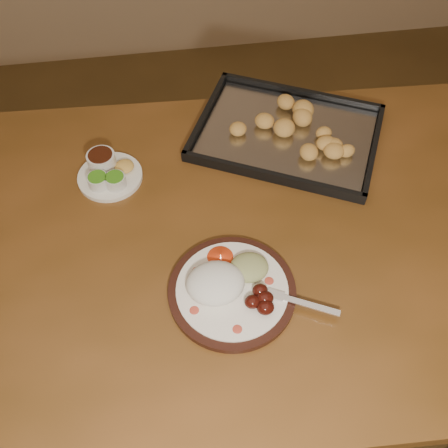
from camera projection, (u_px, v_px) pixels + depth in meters
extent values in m
plane|color=brown|center=(188.00, 435.00, 1.54)|extent=(4.00, 4.00, 0.00)
cube|color=brown|center=(206.00, 241.00, 1.09)|extent=(1.54, 0.98, 0.04)
cylinder|color=#4A3216|center=(404.00, 195.00, 1.65)|extent=(0.07, 0.07, 0.71)
cylinder|color=black|center=(232.00, 291.00, 0.98)|extent=(0.25, 0.25, 0.01)
cylinder|color=white|center=(232.00, 289.00, 0.98)|extent=(0.22, 0.22, 0.01)
ellipsoid|color=#C5402F|center=(194.00, 310.00, 0.95)|extent=(0.02, 0.02, 0.00)
ellipsoid|color=#C5402F|center=(237.00, 329.00, 0.92)|extent=(0.02, 0.02, 0.00)
ellipsoid|color=#C5402F|center=(269.00, 281.00, 0.99)|extent=(0.02, 0.02, 0.00)
ellipsoid|color=#C5402F|center=(197.00, 271.00, 1.00)|extent=(0.02, 0.02, 0.00)
ellipsoid|color=white|center=(215.00, 283.00, 0.97)|extent=(0.15, 0.14, 0.05)
ellipsoid|color=#4E120B|center=(253.00, 302.00, 0.94)|extent=(0.03, 0.03, 0.02)
ellipsoid|color=#4E120B|center=(265.00, 298.00, 0.95)|extent=(0.03, 0.03, 0.02)
ellipsoid|color=#4E120B|center=(260.00, 290.00, 0.96)|extent=(0.03, 0.03, 0.02)
ellipsoid|color=#4E120B|center=(265.00, 307.00, 0.94)|extent=(0.03, 0.03, 0.02)
ellipsoid|color=tan|center=(249.00, 267.00, 0.99)|extent=(0.10, 0.10, 0.03)
cone|color=#EB3C15|center=(220.00, 256.00, 1.01)|extent=(0.06, 0.06, 0.02)
cube|color=white|center=(309.00, 305.00, 0.95)|extent=(0.11, 0.07, 0.00)
cube|color=white|center=(276.00, 295.00, 0.96)|extent=(0.04, 0.03, 0.00)
cylinder|color=white|center=(264.00, 295.00, 0.96)|extent=(0.03, 0.01, 0.00)
cylinder|color=white|center=(264.00, 293.00, 0.96)|extent=(0.03, 0.01, 0.00)
cylinder|color=white|center=(265.00, 290.00, 0.97)|extent=(0.03, 0.01, 0.00)
cylinder|color=white|center=(266.00, 288.00, 0.97)|extent=(0.03, 0.01, 0.00)
cylinder|color=white|center=(110.00, 177.00, 1.17)|extent=(0.15, 0.15, 0.01)
cylinder|color=silver|center=(98.00, 181.00, 1.13)|extent=(0.05, 0.05, 0.03)
cylinder|color=#3F881B|center=(97.00, 177.00, 1.12)|extent=(0.04, 0.04, 0.00)
cylinder|color=silver|center=(116.00, 181.00, 1.13)|extent=(0.05, 0.05, 0.03)
cylinder|color=#3F881B|center=(115.00, 177.00, 1.12)|extent=(0.04, 0.04, 0.00)
cylinder|color=silver|center=(102.00, 161.00, 1.16)|extent=(0.07, 0.07, 0.04)
cylinder|color=black|center=(100.00, 155.00, 1.15)|extent=(0.06, 0.06, 0.00)
ellipsoid|color=#E1AD4F|center=(124.00, 166.00, 1.17)|extent=(0.05, 0.05, 0.02)
cube|color=black|center=(287.00, 136.00, 1.25)|extent=(0.54, 0.49, 0.01)
cube|color=black|center=(301.00, 93.00, 1.33)|extent=(0.40, 0.21, 0.02)
cube|color=black|center=(271.00, 176.00, 1.15)|extent=(0.40, 0.21, 0.02)
cube|color=black|center=(374.00, 150.00, 1.20)|extent=(0.15, 0.29, 0.02)
cube|color=black|center=(206.00, 113.00, 1.28)|extent=(0.15, 0.29, 0.02)
cube|color=silver|center=(287.00, 134.00, 1.25)|extent=(0.50, 0.45, 0.00)
ellipsoid|color=#E2A24F|center=(309.00, 133.00, 1.22)|extent=(0.05, 0.05, 0.03)
ellipsoid|color=#E2A24F|center=(331.00, 128.00, 1.23)|extent=(0.07, 0.06, 0.03)
ellipsoid|color=#E2A24F|center=(310.00, 109.00, 1.27)|extent=(0.06, 0.07, 0.03)
ellipsoid|color=#E2A24F|center=(293.00, 114.00, 1.26)|extent=(0.05, 0.05, 0.03)
ellipsoid|color=#E2A24F|center=(276.00, 106.00, 1.28)|extent=(0.06, 0.07, 0.03)
ellipsoid|color=#E2A24F|center=(271.00, 119.00, 1.25)|extent=(0.07, 0.06, 0.03)
ellipsoid|color=#E2A24F|center=(243.00, 118.00, 1.25)|extent=(0.05, 0.05, 0.03)
ellipsoid|color=#E2A24F|center=(257.00, 136.00, 1.22)|extent=(0.07, 0.06, 0.03)
ellipsoid|color=#E2A24F|center=(256.00, 135.00, 1.22)|extent=(0.06, 0.07, 0.03)
ellipsoid|color=#E2A24F|center=(279.00, 151.00, 1.18)|extent=(0.05, 0.05, 0.03)
ellipsoid|color=#E2A24F|center=(295.00, 140.00, 1.21)|extent=(0.06, 0.07, 0.03)
ellipsoid|color=#E2A24F|center=(325.00, 146.00, 1.19)|extent=(0.07, 0.06, 0.03)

